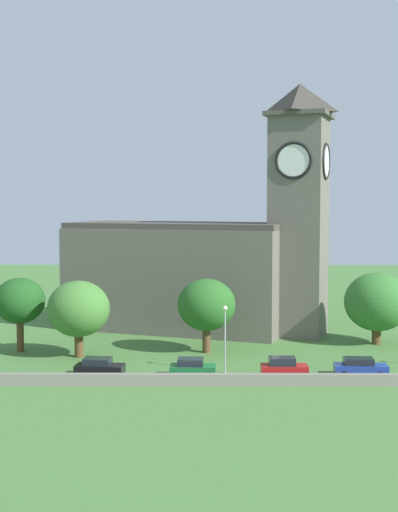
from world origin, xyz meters
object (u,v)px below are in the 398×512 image
Objects in this scene: car_black at (99,367)px; car_green at (192,368)px; car_red at (284,368)px; tree_churchyard at (20,301)px; church at (203,263)px; tree_by_tower at (377,302)px; streetlamp_west_mid at (225,327)px; car_blue at (360,367)px; tree_riverside_west at (78,309)px; tree_riverside_east at (206,305)px.

car_black is 1.09× the size of car_green.
car_black is 1.09× the size of car_red.
car_green is 21.63m from tree_churchyard.
church is 21.57m from tree_by_tower.
car_red is 0.52× the size of tree_by_tower.
car_black is 0.73× the size of streetlamp_west_mid.
streetlamp_west_mid is 21.75m from tree_by_tower.
church is 28.79m from car_blue.
car_black is at bearing -152.54° from tree_by_tower.
car_black is at bearing -47.28° from tree_churchyard.
church is 25.54m from car_green.
car_red reaches higher than car_black.
tree_churchyard reaches higher than car_red.
church is 23.22m from streetlamp_west_mid.
car_green is (8.35, -0.33, 0.01)m from car_black.
car_black is 8.36m from car_green.
church reaches higher than car_black.
car_blue is 35.10m from tree_churchyard.
church is 6.87× the size of car_blue.
car_green is at bearing -31.06° from tree_churchyard.
tree_riverside_west reaches higher than car_blue.
church is at bearing 91.57° from tree_riverside_east.
car_black is at bearing -179.70° from car_blue.
tree_riverside_east reaches higher than car_black.
car_blue is 0.61× the size of tree_by_tower.
tree_churchyard reaches higher than tree_riverside_east.
tree_by_tower reaches higher than car_green.
church reaches higher than tree_riverside_west.
car_green is 14.80m from tree_riverside_west.
car_black is (-9.29, -24.11, -7.35)m from church.
tree_riverside_east is (-13.75, 10.10, 4.13)m from car_blue.
tree_riverside_west is (-11.55, 8.32, 4.03)m from car_green.
tree_churchyard reaches higher than tree_riverside_west.
car_black is 15.09m from tree_churchyard.
tree_by_tower is at bearing 36.97° from car_green.
car_green is 0.53× the size of tree_riverside_east.
tree_by_tower is at bearing 6.25° from tree_churchyard.
car_green is at bearing -35.78° from tree_riverside_west.
car_red is at bearing -2.50° from car_black.
car_red is at bearing -23.30° from tree_churchyard.
car_blue is (23.43, 0.12, 0.01)m from car_black.
tree_churchyard reaches higher than car_green.
car_blue is 0.62× the size of tree_riverside_east.
tree_riverside_west reaches higher than streetlamp_west_mid.
tree_riverside_east is at bearing 143.71° from car_blue.
tree_by_tower reaches higher than tree_riverside_east.
car_red is 6.42m from streetlamp_west_mid.
church reaches higher than car_green.
tree_churchyard is (-33.20, 10.46, 4.47)m from car_blue.
tree_by_tower reaches higher than tree_churchyard.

